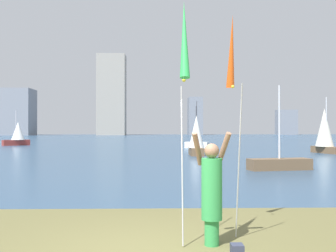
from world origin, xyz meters
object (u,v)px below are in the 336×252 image
(sailboat_6, at_px, (197,145))
(sailboat_2, at_px, (279,163))
(kite_flag_right, at_px, (232,56))
(sailboat_0, at_px, (325,131))
(kite_flag_left, at_px, (184,45))
(sailboat_3, at_px, (18,134))
(sailboat_4, at_px, (196,137))
(person, at_px, (212,189))

(sailboat_6, bearing_deg, sailboat_2, -84.65)
(kite_flag_right, distance_m, sailboat_6, 32.04)
(kite_flag_right, relative_size, sailboat_6, 0.88)
(kite_flag_right, distance_m, sailboat_0, 26.64)
(kite_flag_left, distance_m, sailboat_2, 13.91)
(sailboat_3, xyz_separation_m, sailboat_4, (19.04, -17.49, 0.01))
(sailboat_3, bearing_deg, sailboat_2, -51.40)
(sailboat_2, bearing_deg, kite_flag_right, -111.30)
(kite_flag_left, bearing_deg, sailboat_6, 84.04)
(kite_flag_left, xyz_separation_m, sailboat_3, (-16.64, 40.06, -1.99))
(kite_flag_left, distance_m, sailboat_0, 28.18)
(kite_flag_left, relative_size, sailboat_3, 0.99)
(person, bearing_deg, kite_flag_right, 46.78)
(person, bearing_deg, kite_flag_left, -150.28)
(person, xyz_separation_m, sailboat_2, (4.88, 12.04, -0.64))
(kite_flag_right, distance_m, sailboat_2, 12.45)
(sailboat_0, height_order, sailboat_3, sailboat_0)
(sailboat_2, bearing_deg, sailboat_0, 59.03)
(sailboat_2, distance_m, sailboat_3, 35.30)
(person, height_order, sailboat_2, sailboat_2)
(person, xyz_separation_m, kite_flag_left, (-0.49, -0.43, 2.36))
(sailboat_6, bearing_deg, kite_flag_right, -94.42)
(kite_flag_right, bearing_deg, sailboat_3, 114.42)
(kite_flag_right, relative_size, sailboat_3, 1.01)
(sailboat_6, bearing_deg, sailboat_0, -40.34)
(person, height_order, sailboat_4, sailboat_4)
(kite_flag_right, xyz_separation_m, sailboat_2, (4.38, 11.25, -3.05))
(sailboat_4, bearing_deg, sailboat_2, -73.55)
(kite_flag_left, bearing_deg, sailboat_3, 112.56)
(kite_flag_left, height_order, kite_flag_right, kite_flag_right)
(kite_flag_left, relative_size, sailboat_6, 0.86)
(kite_flag_right, bearing_deg, sailboat_2, 68.70)
(sailboat_3, bearing_deg, person, -66.61)
(sailboat_0, relative_size, sailboat_6, 0.95)
(sailboat_6, bearing_deg, sailboat_3, 160.73)
(sailboat_4, bearing_deg, kite_flag_right, -93.77)
(sailboat_4, relative_size, sailboat_6, 0.77)
(sailboat_4, bearing_deg, sailboat_6, 84.24)
(kite_flag_left, xyz_separation_m, sailboat_0, (12.90, 25.01, -1.53))
(sailboat_0, xyz_separation_m, sailboat_6, (-9.45, 8.02, -1.43))
(person, height_order, sailboat_3, sailboat_3)
(sailboat_4, xyz_separation_m, sailboat_6, (1.05, 10.46, -0.99))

